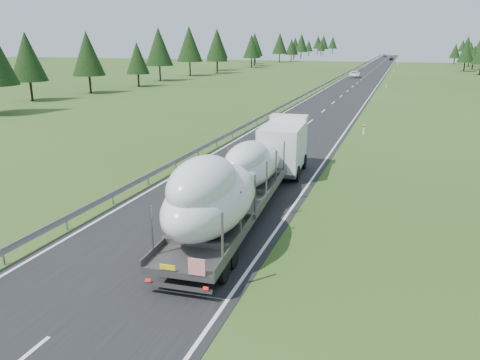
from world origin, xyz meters
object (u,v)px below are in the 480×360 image
(boat_truck, at_px, (244,173))
(distant_car_dark, at_px, (391,59))
(distant_van, at_px, (355,74))
(distant_car_blue, at_px, (385,56))
(highway_sign, at_px, (390,79))

(boat_truck, bearing_deg, distant_car_dark, 89.86)
(distant_van, relative_size, distant_car_dark, 1.38)
(boat_truck, xyz_separation_m, distant_van, (-4.62, 101.13, -1.56))
(distant_car_dark, bearing_deg, distant_car_blue, 100.50)
(boat_truck, relative_size, distant_van, 3.65)
(highway_sign, height_order, distant_car_dark, highway_sign)
(highway_sign, bearing_deg, distant_van, 109.94)
(distant_car_blue, bearing_deg, highway_sign, -93.05)
(distant_van, bearing_deg, distant_car_blue, 86.00)
(distant_car_blue, bearing_deg, distant_car_dark, -89.84)
(distant_van, xyz_separation_m, distant_car_blue, (-0.07, 160.98, -0.12))
(distant_van, xyz_separation_m, distant_car_dark, (5.15, 112.39, -0.09))
(highway_sign, xyz_separation_m, boat_truck, (-4.86, -75.02, 0.54))
(boat_truck, height_order, distant_van, boat_truck)
(boat_truck, height_order, distant_car_blue, boat_truck)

